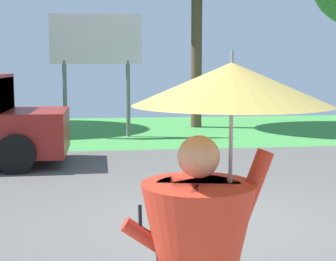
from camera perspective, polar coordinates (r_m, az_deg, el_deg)
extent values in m
cube|color=#565451|center=(8.94, 2.28, -6.49)|extent=(40.00, 8.00, 0.10)
cube|color=#429443|center=(16.76, -2.30, -0.09)|extent=(40.00, 8.00, 0.10)
cylinder|color=#B22D1E|center=(2.79, 3.31, -12.31)|extent=(0.44, 0.44, 0.65)
sphere|color=tan|center=(2.67, 3.38, -2.87)|extent=(0.22, 0.22, 0.22)
cylinder|color=#B22D1E|center=(2.78, 9.08, -6.57)|extent=(0.24, 0.09, 0.45)
cylinder|color=#B22D1E|center=(2.76, -2.18, -11.78)|extent=(0.29, 0.08, 0.24)
cylinder|color=gray|center=(2.70, 6.89, -2.04)|extent=(0.02, 0.02, 0.75)
cone|color=gold|center=(2.67, 7.00, 5.07)|extent=(1.03, 1.03, 0.22)
cylinder|color=gray|center=(2.67, 7.04, 7.65)|extent=(0.02, 0.02, 0.10)
cube|color=black|center=(2.76, -3.09, -9.69)|extent=(0.02, 0.11, 0.16)
cube|color=#2D3842|center=(11.29, -17.45, 3.63)|extent=(0.10, 1.70, 0.77)
cylinder|color=black|center=(12.32, -14.86, -0.93)|extent=(0.76, 0.28, 0.76)
cylinder|color=black|center=(10.36, -16.29, -2.46)|extent=(0.76, 0.28, 0.76)
cylinder|color=slate|center=(15.16, -11.21, 3.38)|extent=(0.12, 0.12, 2.20)
cylinder|color=slate|center=(15.15, -4.39, 3.49)|extent=(0.12, 0.12, 2.20)
cube|color=silver|center=(15.12, -7.91, 9.88)|extent=(2.60, 0.10, 1.40)
cylinder|color=brown|center=(17.44, 3.14, 8.51)|extent=(0.36, 0.36, 4.96)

